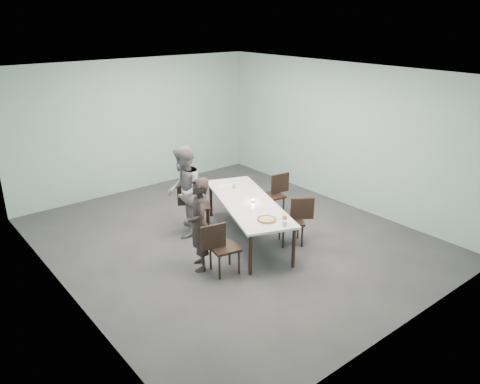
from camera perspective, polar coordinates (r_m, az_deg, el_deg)
ground at (r=8.73m, az=-1.15°, el=-5.63°), size 7.00×7.00×0.00m
room_shell at (r=8.03m, az=-1.26°, el=7.40°), size 6.02×7.02×3.01m
table at (r=8.43m, az=0.94°, el=-1.47°), size 1.76×2.75×0.75m
chair_near_left at (r=7.40m, az=-2.48°, el=-6.46°), size 0.64×0.49×0.87m
chair_far_left at (r=9.02m, az=-5.57°, el=-1.34°), size 0.64×0.57×0.87m
chair_near_right at (r=8.40m, az=6.81°, el=-3.11°), size 0.64×0.58×0.87m
chair_far_right at (r=9.56m, az=4.35°, el=0.01°), size 0.64×0.47×0.87m
diner_near at (r=7.46m, az=-4.98°, el=-3.95°), size 0.59×0.67×1.55m
diner_far at (r=8.63m, az=-6.85°, el=0.05°), size 1.02×1.05×1.70m
pizza at (r=7.63m, az=3.27°, el=-3.37°), size 0.34×0.34×0.04m
side_plate at (r=7.87m, az=3.15°, el=-2.71°), size 0.18×0.18×0.01m
beer_glass at (r=7.51m, az=5.43°, el=-3.38°), size 0.08×0.08×0.15m
water_tumbler at (r=7.45m, az=5.40°, el=-3.84°), size 0.08×0.08×0.09m
tealight at (r=8.35m, az=1.61°, el=-1.12°), size 0.06×0.06×0.05m
amber_tumbler at (r=9.00m, az=-0.74°, el=0.68°), size 0.07×0.07×0.08m
menu at (r=9.13m, az=-1.77°, el=0.73°), size 0.36×0.31×0.01m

